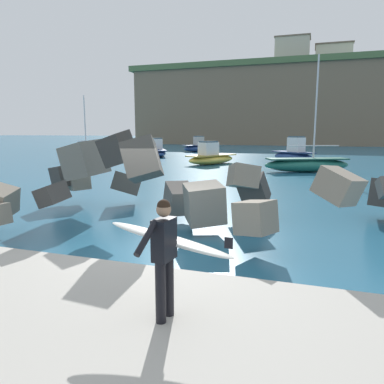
% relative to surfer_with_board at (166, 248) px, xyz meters
% --- Properties ---
extents(ground_plane, '(400.00, 400.00, 0.00)m').
position_rel_surfer_with_board_xyz_m(ground_plane, '(-1.89, 3.56, -1.28)').
color(ground_plane, '#235B7A').
extents(walkway_path, '(48.00, 4.40, 0.24)m').
position_rel_surfer_with_board_xyz_m(walkway_path, '(-1.89, -0.44, -1.16)').
color(walkway_path, '#B2ADA3').
rests_on(walkway_path, ground).
extents(breakwater_jetty, '(27.97, 7.55, 3.01)m').
position_rel_surfer_with_board_xyz_m(breakwater_jetty, '(0.49, 5.94, -0.05)').
color(breakwater_jetty, '#3D3A38').
rests_on(breakwater_jetty, ground).
extents(surfer_with_board, '(2.12, 1.28, 1.78)m').
position_rel_surfer_with_board_xyz_m(surfer_with_board, '(0.00, 0.00, 0.00)').
color(surfer_with_board, black).
rests_on(surfer_with_board, walkway_path).
extents(boat_near_left, '(5.06, 3.16, 6.89)m').
position_rel_surfer_with_board_xyz_m(boat_near_left, '(-23.07, 31.46, -0.76)').
color(boat_near_left, navy).
rests_on(boat_near_left, ground).
extents(boat_mid_left, '(4.09, 5.63, 2.08)m').
position_rel_surfer_with_board_xyz_m(boat_mid_left, '(-6.58, 26.65, -0.63)').
color(boat_mid_left, '#EAC64C').
rests_on(boat_mid_left, ground).
extents(boat_mid_right, '(4.01, 4.21, 2.26)m').
position_rel_surfer_with_board_xyz_m(boat_mid_right, '(-13.64, 45.10, -0.57)').
color(boat_mid_right, navy).
rests_on(boat_mid_right, ground).
extents(boat_far_left, '(6.34, 3.91, 8.19)m').
position_rel_surfer_with_board_xyz_m(boat_far_left, '(1.65, 22.88, -0.70)').
color(boat_far_left, '#1E6656').
rests_on(boat_far_left, ground).
extents(boat_far_centre, '(4.59, 4.38, 2.47)m').
position_rel_surfer_with_board_xyz_m(boat_far_centre, '(0.31, 31.18, -0.51)').
color(boat_far_centre, navy).
rests_on(boat_far_centre, ground).
extents(boat_far_right, '(4.42, 6.34, 2.15)m').
position_rel_surfer_with_board_xyz_m(boat_far_right, '(-15.26, 34.87, -0.62)').
color(boat_far_right, navy).
rests_on(boat_far_right, ground).
extents(headland_bluff, '(108.79, 43.03, 17.38)m').
position_rel_surfer_with_board_xyz_m(headland_bluff, '(16.18, 93.21, 7.44)').
color(headland_bluff, '#756651').
rests_on(headland_bluff, ground).
extents(station_building_west, '(7.89, 5.47, 6.67)m').
position_rel_surfer_with_board_xyz_m(station_building_west, '(-3.50, 85.71, 19.46)').
color(station_building_west, '#B2ADA3').
rests_on(station_building_west, headland_bluff).
extents(station_building_central, '(8.39, 7.38, 5.45)m').
position_rel_surfer_with_board_xyz_m(station_building_central, '(5.60, 91.12, 18.84)').
color(station_building_central, beige).
rests_on(station_building_central, headland_bluff).
extents(station_building_east, '(6.41, 8.15, 4.05)m').
position_rel_surfer_with_board_xyz_m(station_building_east, '(-4.37, 94.65, 18.14)').
color(station_building_east, '#B2ADA3').
rests_on(station_building_east, headland_bluff).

